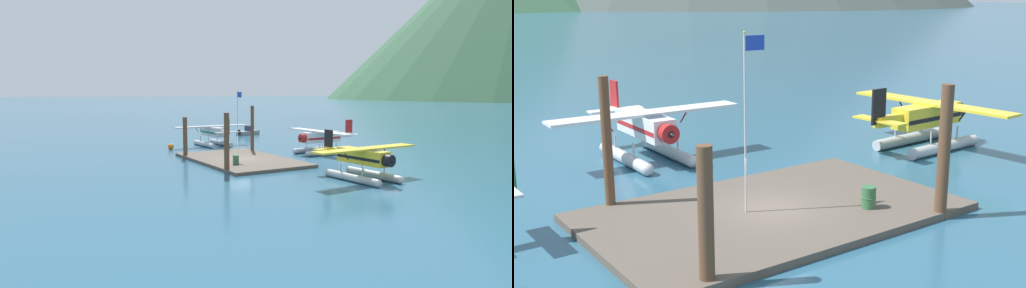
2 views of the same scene
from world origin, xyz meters
TOP-DOWN VIEW (x-y plane):
  - ground_plane at (0.00, 0.00)m, footprint 1200.00×1200.00m
  - dock_platform at (0.00, 0.00)m, footprint 14.64×8.90m
  - piling_near_left at (-5.37, -4.01)m, footprint 0.48×0.48m
  - piling_near_right at (5.16, -4.21)m, footprint 0.48×0.48m
  - piling_far_left at (-5.05, 4.29)m, footprint 0.40×0.40m
  - flagpole at (-1.00, 0.23)m, footprint 0.95×0.10m
  - fuel_drum at (3.15, -2.24)m, footprint 0.62×0.62m
  - seaplane_yellow_stbd_fwd at (13.86, 3.87)m, footprint 7.98×10.45m
  - seaplane_white_bow_centre at (-0.35, 10.84)m, footprint 10.41×7.98m

SIDE VIEW (x-z plane):
  - ground_plane at x=0.00m, z-range 0.00..0.00m
  - dock_platform at x=0.00m, z-range 0.00..0.30m
  - fuel_drum at x=3.15m, z-range 0.30..1.18m
  - seaplane_yellow_stbd_fwd at x=13.86m, z-range -0.34..3.50m
  - seaplane_white_bow_centre at x=-0.35m, z-range -0.34..3.50m
  - piling_near_left at x=-5.37m, z-range 0.00..4.44m
  - piling_near_right at x=5.16m, z-range 0.00..5.35m
  - piling_far_left at x=-5.05m, z-range 0.00..5.56m
  - flagpole at x=-1.00m, z-range 1.09..8.12m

